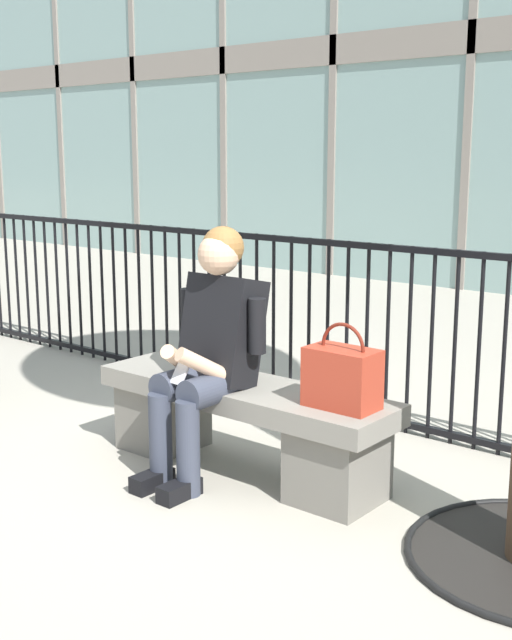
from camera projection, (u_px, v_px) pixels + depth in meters
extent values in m
plane|color=#A8A091|center=(243.00, 471.00, 4.06)|extent=(60.00, 60.00, 0.00)
cube|color=gray|center=(243.00, 393.00, 3.98)|extent=(1.60, 0.44, 0.10)
cube|color=slate|center=(164.00, 415.00, 4.38)|extent=(0.36, 0.37, 0.35)
cube|color=slate|center=(338.00, 464.00, 3.68)|extent=(0.36, 0.37, 0.35)
cylinder|color=#383D4C|center=(189.00, 381.00, 3.95)|extent=(0.15, 0.40, 0.15)
cylinder|color=#383D4C|center=(161.00, 440.00, 3.85)|extent=(0.11, 0.11, 0.45)
cube|color=black|center=(152.00, 480.00, 3.84)|extent=(0.09, 0.22, 0.08)
cylinder|color=#383D4C|center=(217.00, 387.00, 3.84)|extent=(0.15, 0.40, 0.15)
cylinder|color=#383D4C|center=(188.00, 448.00, 3.74)|extent=(0.11, 0.11, 0.45)
cube|color=black|center=(180.00, 490.00, 3.73)|extent=(0.09, 0.22, 0.08)
cube|color=black|center=(222.00, 330.00, 3.95)|extent=(0.36, 0.30, 0.55)
cylinder|color=black|center=(189.00, 314.00, 4.08)|extent=(0.08, 0.08, 0.26)
cylinder|color=#DBAD89|center=(179.00, 360.00, 3.86)|extent=(0.16, 0.28, 0.20)
cylinder|color=black|center=(257.00, 326.00, 3.80)|extent=(0.08, 0.08, 0.26)
cylinder|color=#DBAD89|center=(203.00, 366.00, 3.76)|extent=(0.16, 0.28, 0.20)
cube|color=silver|center=(182.00, 370.00, 3.77)|extent=(0.07, 0.10, 0.13)
sphere|color=#DBAD89|center=(219.00, 254.00, 3.86)|extent=(0.20, 0.20, 0.20)
sphere|color=olive|center=(223.00, 247.00, 3.88)|extent=(0.20, 0.20, 0.20)
cube|color=#B23823|center=(342.00, 378.00, 3.58)|extent=(0.32, 0.19, 0.27)
torus|color=maroon|center=(343.00, 348.00, 3.55)|extent=(0.22, 0.02, 0.22)
cylinder|color=black|center=(7.00, 276.00, 6.89)|extent=(0.02, 0.02, 1.06)
cylinder|color=black|center=(17.00, 278.00, 6.81)|extent=(0.02, 0.02, 1.06)
cylinder|color=black|center=(27.00, 280.00, 6.72)|extent=(0.02, 0.02, 1.06)
cylinder|color=black|center=(37.00, 281.00, 6.64)|extent=(0.02, 0.02, 1.06)
cylinder|color=black|center=(47.00, 283.00, 6.55)|extent=(0.02, 0.02, 1.06)
cylinder|color=black|center=(57.00, 285.00, 6.47)|extent=(0.02, 0.02, 1.06)
cylinder|color=black|center=(68.00, 286.00, 6.38)|extent=(0.02, 0.02, 1.06)
cylinder|color=black|center=(79.00, 288.00, 6.30)|extent=(0.02, 0.02, 1.06)
cylinder|color=black|center=(91.00, 290.00, 6.21)|extent=(0.02, 0.02, 1.06)
cylinder|color=black|center=(102.00, 292.00, 6.13)|extent=(0.02, 0.02, 1.06)
cylinder|color=black|center=(114.00, 294.00, 6.04)|extent=(0.02, 0.02, 1.06)
cylinder|color=black|center=(127.00, 296.00, 5.96)|extent=(0.02, 0.02, 1.06)
cylinder|color=black|center=(140.00, 298.00, 5.87)|extent=(0.02, 0.02, 1.06)
cylinder|color=black|center=(153.00, 300.00, 5.79)|extent=(0.02, 0.02, 1.06)
cylinder|color=black|center=(166.00, 302.00, 5.70)|extent=(0.02, 0.02, 1.06)
cylinder|color=black|center=(180.00, 304.00, 5.62)|extent=(0.02, 0.02, 1.06)
cylinder|color=black|center=(195.00, 307.00, 5.53)|extent=(0.02, 0.02, 1.06)
cylinder|color=black|center=(209.00, 309.00, 5.45)|extent=(0.02, 0.02, 1.06)
cylinder|color=black|center=(225.00, 312.00, 5.36)|extent=(0.02, 0.02, 1.06)
cylinder|color=black|center=(240.00, 314.00, 5.28)|extent=(0.02, 0.02, 1.06)
cylinder|color=black|center=(257.00, 317.00, 5.19)|extent=(0.02, 0.02, 1.06)
cylinder|color=black|center=(273.00, 319.00, 5.11)|extent=(0.02, 0.02, 1.06)
cylinder|color=black|center=(291.00, 322.00, 5.02)|extent=(0.02, 0.02, 1.06)
cylinder|color=black|center=(309.00, 325.00, 4.94)|extent=(0.02, 0.02, 1.06)
cylinder|color=black|center=(327.00, 328.00, 4.85)|extent=(0.02, 0.02, 1.06)
cylinder|color=black|center=(347.00, 331.00, 4.77)|extent=(0.02, 0.02, 1.06)
cylinder|color=black|center=(367.00, 335.00, 4.68)|extent=(0.02, 0.02, 1.06)
cylinder|color=black|center=(387.00, 338.00, 4.60)|extent=(0.02, 0.02, 1.06)
cylinder|color=black|center=(409.00, 341.00, 4.51)|extent=(0.02, 0.02, 1.06)
cylinder|color=black|center=(431.00, 345.00, 4.43)|extent=(0.02, 0.02, 1.06)
cylinder|color=black|center=(455.00, 349.00, 4.34)|extent=(0.02, 0.02, 1.06)
cylinder|color=black|center=(479.00, 353.00, 4.26)|extent=(0.02, 0.02, 1.06)
cylinder|color=black|center=(504.00, 357.00, 4.17)|extent=(0.02, 0.02, 1.06)
cube|color=black|center=(355.00, 412.00, 4.82)|extent=(9.41, 0.04, 0.04)
cube|color=black|center=(359.00, 245.00, 4.62)|extent=(9.41, 0.04, 0.04)
cube|color=gray|center=(176.00, 65.00, 11.77)|extent=(10.96, 0.04, 0.36)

